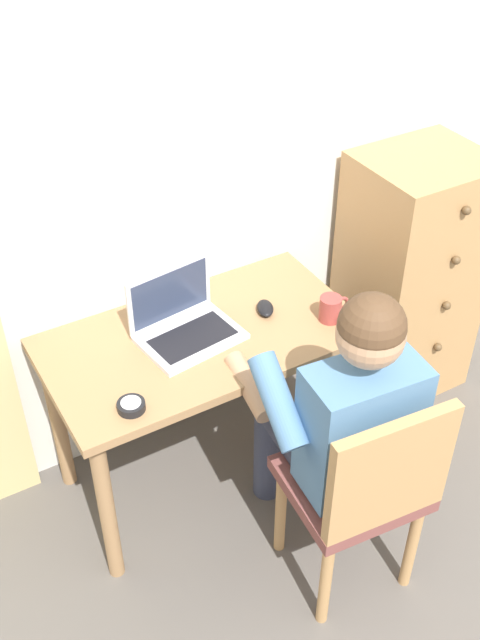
{
  "coord_description": "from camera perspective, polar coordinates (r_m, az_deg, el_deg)",
  "views": [
    {
      "loc": [
        -1.13,
        -0.05,
        2.44
      ],
      "look_at": [
        -0.1,
        1.73,
        0.83
      ],
      "focal_mm": 42.95,
      "sensor_mm": 36.0,
      "label": 1
    }
  ],
  "objects": [
    {
      "name": "wall_back",
      "position": [
        2.78,
        -3.12,
        12.82
      ],
      "size": [
        4.8,
        0.05,
        2.5
      ],
      "primitive_type": "cube",
      "color": "silver",
      "rests_on": "ground_plane"
    },
    {
      "name": "desk",
      "position": [
        2.78,
        -2.82,
        -3.02
      ],
      "size": [
        1.12,
        0.61,
        0.73
      ],
      "color": "#9E754C",
      "rests_on": "ground_plane"
    },
    {
      "name": "dresser",
      "position": [
        3.37,
        12.48,
        3.15
      ],
      "size": [
        0.5,
        0.47,
        1.11
      ],
      "color": "tan",
      "rests_on": "ground_plane"
    },
    {
      "name": "chair",
      "position": [
        2.53,
        9.21,
        -12.19
      ],
      "size": [
        0.45,
        0.44,
        0.9
      ],
      "color": "brown",
      "rests_on": "ground_plane"
    },
    {
      "name": "person_seated",
      "position": [
        2.5,
        7.35,
        -6.65
      ],
      "size": [
        0.56,
        0.61,
        1.22
      ],
      "color": "#33384C",
      "rests_on": "ground_plane"
    },
    {
      "name": "laptop",
      "position": [
        2.68,
        -4.22,
        -0.18
      ],
      "size": [
        0.37,
        0.29,
        0.24
      ],
      "color": "silver",
      "rests_on": "desk"
    },
    {
      "name": "computer_mouse",
      "position": [
        2.8,
        1.89,
        0.89
      ],
      "size": [
        0.09,
        0.12,
        0.03
      ],
      "primitive_type": "ellipsoid",
      "rotation": [
        0.0,
        0.0,
        -0.41
      ],
      "color": "black",
      "rests_on": "desk"
    },
    {
      "name": "desk_clock",
      "position": [
        2.44,
        -8.11,
        -6.35
      ],
      "size": [
        0.09,
        0.09,
        0.03
      ],
      "color": "black",
      "rests_on": "desk"
    },
    {
      "name": "coffee_mug",
      "position": [
        2.77,
        6.79,
        0.86
      ],
      "size": [
        0.12,
        0.08,
        0.09
      ],
      "color": "#9E3D38",
      "rests_on": "desk"
    }
  ]
}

